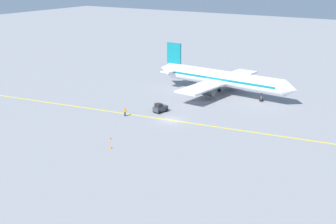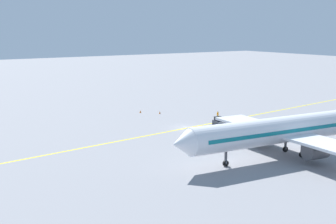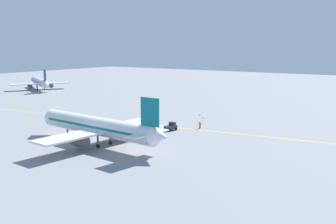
{
  "view_description": "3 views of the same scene",
  "coord_description": "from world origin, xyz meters",
  "px_view_note": "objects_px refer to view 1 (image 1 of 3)",
  "views": [
    {
      "loc": [
        71.91,
        44.96,
        28.0
      ],
      "look_at": [
        5.17,
        2.66,
        3.45
      ],
      "focal_mm": 50.0,
      "sensor_mm": 36.0,
      "label": 1
    },
    {
      "loc": [
        -65.44,
        47.85,
        17.55
      ],
      "look_at": [
        5.08,
        0.94,
        2.17
      ],
      "focal_mm": 50.0,
      "sensor_mm": 36.0,
      "label": 2
    },
    {
      "loc": [
        -76.96,
        -54.18,
        19.44
      ],
      "look_at": [
        -5.3,
        -5.17,
        4.73
      ],
      "focal_mm": 42.0,
      "sensor_mm": 36.0,
      "label": 3
    }
  ],
  "objects_px": {
    "ground_crew_worker": "(125,112)",
    "traffic_cone_near_nose": "(111,147)",
    "baggage_tug_dark": "(160,108)",
    "traffic_cone_mid_apron": "(110,138)",
    "airplane_at_gate": "(222,79)"
  },
  "relations": [
    {
      "from": "baggage_tug_dark",
      "to": "traffic_cone_mid_apron",
      "type": "relative_size",
      "value": 5.89
    },
    {
      "from": "ground_crew_worker",
      "to": "baggage_tug_dark",
      "type": "bearing_deg",
      "value": 142.94
    },
    {
      "from": "airplane_at_gate",
      "to": "traffic_cone_near_nose",
      "type": "distance_m",
      "value": 40.02
    },
    {
      "from": "traffic_cone_mid_apron",
      "to": "ground_crew_worker",
      "type": "bearing_deg",
      "value": -153.89
    },
    {
      "from": "baggage_tug_dark",
      "to": "ground_crew_worker",
      "type": "height_order",
      "value": "baggage_tug_dark"
    },
    {
      "from": "baggage_tug_dark",
      "to": "traffic_cone_near_nose",
      "type": "bearing_deg",
      "value": 11.25
    },
    {
      "from": "ground_crew_worker",
      "to": "traffic_cone_near_nose",
      "type": "distance_m",
      "value": 17.16
    },
    {
      "from": "airplane_at_gate",
      "to": "ground_crew_worker",
      "type": "height_order",
      "value": "airplane_at_gate"
    },
    {
      "from": "baggage_tug_dark",
      "to": "traffic_cone_mid_apron",
      "type": "height_order",
      "value": "baggage_tug_dark"
    },
    {
      "from": "baggage_tug_dark",
      "to": "traffic_cone_mid_apron",
      "type": "bearing_deg",
      "value": 4.36
    },
    {
      "from": "airplane_at_gate",
      "to": "ground_crew_worker",
      "type": "xyz_separation_m",
      "value": [
        24.99,
        -8.67,
        -2.8
      ]
    },
    {
      "from": "baggage_tug_dark",
      "to": "traffic_cone_near_nose",
      "type": "relative_size",
      "value": 5.89
    },
    {
      "from": "ground_crew_worker",
      "to": "traffic_cone_mid_apron",
      "type": "bearing_deg",
      "value": 26.11
    },
    {
      "from": "ground_crew_worker",
      "to": "traffic_cone_near_nose",
      "type": "relative_size",
      "value": 3.05
    },
    {
      "from": "airplane_at_gate",
      "to": "traffic_cone_mid_apron",
      "type": "xyz_separation_m",
      "value": [
        36.68,
        -2.93,
        -3.43
      ]
    }
  ]
}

